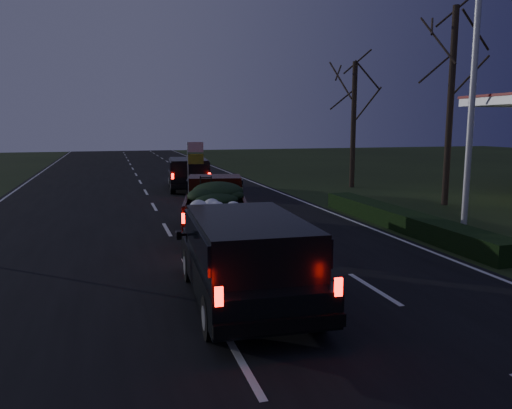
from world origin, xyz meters
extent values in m
plane|color=black|center=(0.00, 0.00, 0.00)|extent=(120.00, 120.00, 0.00)
cube|color=black|center=(0.00, 0.00, 0.01)|extent=(14.00, 120.00, 0.02)
cube|color=black|center=(7.80, 3.00, 0.30)|extent=(1.00, 10.00, 0.60)
cylinder|color=silver|center=(9.50, 2.00, 4.50)|extent=(0.20, 0.20, 9.00)
cylinder|color=black|center=(12.50, 7.00, 4.25)|extent=(0.28, 0.28, 8.50)
cylinder|color=black|center=(11.50, 14.00, 3.50)|extent=(0.28, 0.28, 7.00)
cube|color=black|center=(1.57, 4.49, 0.58)|extent=(2.88, 5.16, 0.54)
cube|color=black|center=(1.74, 5.35, 1.31)|extent=(2.07, 1.88, 0.88)
cube|color=black|center=(1.74, 5.35, 1.41)|extent=(2.15, 1.81, 0.54)
cube|color=black|center=(1.31, 3.25, 0.88)|extent=(2.31, 3.03, 0.06)
ellipsoid|color=black|center=(1.46, 3.72, 1.31)|extent=(1.88, 2.03, 0.58)
cylinder|color=gray|center=(0.71, 4.66, 1.99)|extent=(0.03, 0.03, 1.95)
cube|color=red|center=(0.97, 4.61, 2.80)|extent=(0.50, 0.12, 0.33)
cube|color=gold|center=(0.97, 4.61, 2.41)|extent=(0.50, 0.12, 0.33)
cube|color=black|center=(2.32, 15.41, 0.63)|extent=(2.46, 5.04, 0.61)
cube|color=black|center=(2.30, 15.15, 1.32)|extent=(2.22, 3.71, 0.81)
cube|color=black|center=(2.30, 15.15, 1.40)|extent=(2.31, 3.62, 0.49)
cube|color=black|center=(0.74, -2.44, 0.64)|extent=(2.31, 5.08, 0.62)
cube|color=black|center=(0.73, -2.70, 1.35)|extent=(2.12, 3.72, 0.83)
cube|color=black|center=(0.73, -2.70, 1.43)|extent=(2.22, 3.62, 0.50)
cube|color=black|center=(-0.43, -1.39, 1.23)|extent=(0.11, 0.23, 0.17)
camera|label=1|loc=(-1.75, -11.72, 3.51)|focal=35.00mm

